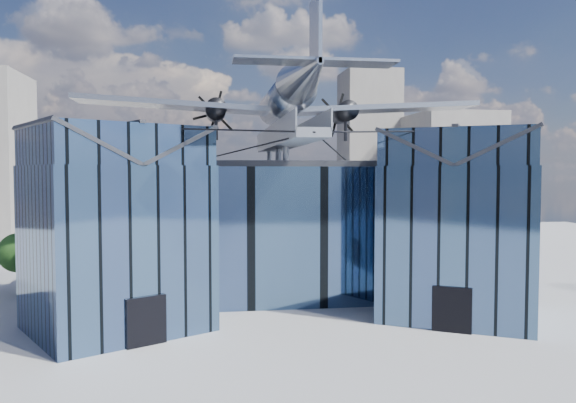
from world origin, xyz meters
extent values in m
plane|color=gray|center=(0.00, 0.00, 0.00)|extent=(120.00, 120.00, 0.00)
cube|color=#3F5A81|center=(0.00, 9.00, 4.75)|extent=(28.00, 14.00, 9.50)
cube|color=#27292F|center=(0.00, 9.00, 9.70)|extent=(28.00, 14.00, 0.40)
cube|color=#3F5A81|center=(-10.50, -1.00, 4.75)|extent=(11.79, 11.43, 9.50)
cube|color=#3F5A81|center=(-10.50, -1.00, 10.60)|extent=(11.56, 11.20, 2.20)
cube|color=#27292F|center=(-12.45, -2.12, 10.60)|extent=(7.98, 9.23, 2.40)
cube|color=#27292F|center=(-8.55, 0.12, 10.60)|extent=(7.98, 9.23, 2.40)
cube|color=#27292F|center=(-10.50, -1.00, 11.75)|extent=(4.30, 7.10, 0.18)
cube|color=black|center=(-8.48, -4.51, 1.30)|extent=(2.03, 1.32, 2.60)
cube|color=black|center=(-6.60, 1.25, 4.75)|extent=(0.34, 0.34, 9.50)
cube|color=#3F5A81|center=(10.50, -1.00, 4.75)|extent=(11.79, 11.43, 9.50)
cube|color=#3F5A81|center=(10.50, -1.00, 10.60)|extent=(11.56, 11.20, 2.20)
cube|color=#27292F|center=(8.55, 0.12, 10.60)|extent=(7.98, 9.23, 2.40)
cube|color=#27292F|center=(12.45, -2.12, 10.60)|extent=(7.98, 9.23, 2.40)
cube|color=#27292F|center=(10.50, -1.00, 11.75)|extent=(4.30, 7.10, 0.18)
cube|color=black|center=(8.48, -4.51, 1.30)|extent=(2.03, 1.32, 2.60)
cube|color=black|center=(6.60, 1.25, 4.75)|extent=(0.34, 0.34, 9.50)
cube|color=#8E929A|center=(0.00, 3.50, 11.10)|extent=(1.80, 21.00, 0.50)
cube|color=#8E929A|center=(-0.90, 3.50, 11.75)|extent=(0.08, 21.00, 1.10)
cube|color=#8E929A|center=(0.90, 3.50, 11.75)|extent=(0.08, 21.00, 1.10)
cylinder|color=#8E929A|center=(0.00, 13.00, 10.43)|extent=(0.44, 0.44, 1.35)
cylinder|color=#8E929A|center=(0.00, 7.00, 10.43)|extent=(0.44, 0.44, 1.35)
cylinder|color=#8E929A|center=(0.00, 3.00, 10.43)|extent=(0.44, 0.44, 1.35)
cylinder|color=#8E929A|center=(0.00, 4.00, 12.05)|extent=(0.70, 0.70, 1.40)
cylinder|color=black|center=(-5.25, -4.00, 11.40)|extent=(10.55, 6.08, 0.69)
cylinder|color=black|center=(5.25, -4.00, 11.40)|extent=(10.55, 6.08, 0.69)
cylinder|color=black|center=(-3.00, 1.50, 10.55)|extent=(6.09, 17.04, 1.19)
cylinder|color=black|center=(3.00, 1.50, 10.55)|extent=(6.09, 17.04, 1.19)
cylinder|color=#A1A5AD|center=(0.00, 4.00, 14.00)|extent=(2.50, 11.00, 2.50)
sphere|color=#A1A5AD|center=(0.00, 9.50, 14.00)|extent=(2.50, 2.50, 2.50)
cube|color=black|center=(0.00, 8.50, 14.69)|extent=(1.60, 1.40, 0.50)
cone|color=#A1A5AD|center=(0.00, -5.00, 14.30)|extent=(2.50, 7.00, 2.50)
cube|color=#A1A5AD|center=(0.00, -7.30, 15.90)|extent=(0.18, 2.40, 3.40)
cube|color=#A1A5AD|center=(0.00, -7.20, 14.50)|extent=(8.00, 1.80, 0.14)
cube|color=#A1A5AD|center=(-7.00, 5.00, 13.70)|extent=(14.00, 3.20, 1.08)
cylinder|color=black|center=(-4.60, 5.60, 13.45)|extent=(1.44, 3.20, 1.44)
cone|color=black|center=(-4.60, 7.40, 13.45)|extent=(0.70, 0.70, 0.70)
cube|color=black|center=(-4.60, 7.55, 13.45)|extent=(1.05, 0.06, 3.33)
cube|color=black|center=(-4.60, 7.55, 13.45)|extent=(2.53, 0.06, 2.53)
cube|color=black|center=(-4.60, 7.55, 13.45)|extent=(3.33, 0.06, 1.05)
cylinder|color=black|center=(-4.60, 5.00, 12.22)|extent=(0.24, 0.24, 1.75)
cube|color=#A1A5AD|center=(7.00, 5.00, 13.70)|extent=(14.00, 3.20, 1.08)
cylinder|color=black|center=(4.60, 5.60, 13.45)|extent=(1.44, 3.20, 1.44)
cone|color=black|center=(4.60, 7.40, 13.45)|extent=(0.70, 0.70, 0.70)
cube|color=black|center=(4.60, 7.55, 13.45)|extent=(1.05, 0.06, 3.33)
cube|color=black|center=(4.60, 7.55, 13.45)|extent=(2.53, 0.06, 2.53)
cube|color=black|center=(4.60, 7.55, 13.45)|extent=(3.33, 0.06, 1.05)
cylinder|color=black|center=(4.60, 5.00, 12.22)|extent=(0.24, 0.24, 1.75)
cube|color=gray|center=(32.00, 48.00, 9.00)|extent=(12.00, 14.00, 18.00)
cube|color=gray|center=(-20.00, 55.00, 7.00)|extent=(14.00, 10.00, 14.00)
cube|color=gray|center=(22.00, 58.00, 13.00)|extent=(9.00, 9.00, 26.00)
cylinder|color=#312013|center=(-19.22, 9.63, 1.12)|extent=(0.36, 0.36, 2.25)
sphere|color=#234A1A|center=(-19.22, 9.63, 3.13)|extent=(3.42, 3.42, 2.94)
camera|label=1|loc=(-5.28, -34.35, 9.12)|focal=35.00mm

